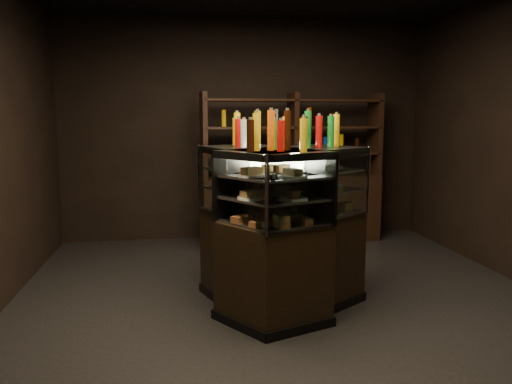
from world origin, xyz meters
TOP-DOWN VIEW (x-y plane):
  - ground at (0.00, 0.00)m, footprint 5.00×5.00m
  - room_shell at (0.00, 0.00)m, footprint 5.02×5.02m
  - display_case at (-0.09, -0.24)m, footprint 1.53×1.46m
  - food_display at (-0.09, -0.24)m, footprint 1.11×1.21m
  - bottles_top at (-0.09, -0.23)m, footprint 0.95×1.07m
  - potted_conifer at (0.46, 0.04)m, footprint 0.39×0.39m
  - back_shelving at (0.57, 2.05)m, footprint 2.43×0.57m

SIDE VIEW (x-z plane):
  - ground at x=0.00m, z-range 0.00..0.00m
  - potted_conifer at x=0.46m, z-range 0.06..0.88m
  - display_case at x=-0.09m, z-range -0.24..1.20m
  - back_shelving at x=0.57m, z-range -0.39..1.61m
  - food_display at x=-0.09m, z-range 0.88..1.33m
  - bottles_top at x=-0.09m, z-range 1.42..1.72m
  - room_shell at x=0.00m, z-range 0.44..3.45m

